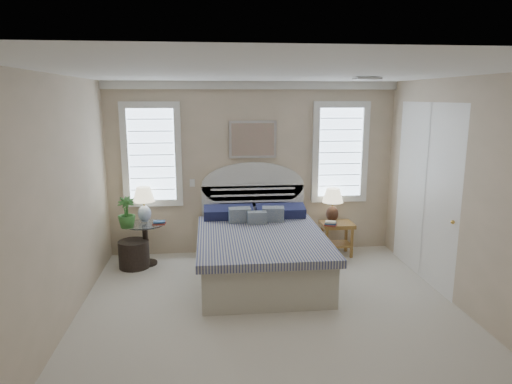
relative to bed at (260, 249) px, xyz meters
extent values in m
cube|color=beige|center=(0.00, -1.46, -0.39)|extent=(4.50, 5.00, 0.01)
cube|color=white|center=(0.00, -1.46, 2.31)|extent=(4.50, 5.00, 0.01)
cube|color=tan|center=(0.00, 1.04, 0.96)|extent=(4.50, 0.02, 2.70)
cube|color=tan|center=(-2.25, -1.46, 0.96)|extent=(0.02, 5.00, 2.70)
cube|color=tan|center=(2.25, -1.46, 0.96)|extent=(0.02, 5.00, 2.70)
cube|color=white|center=(0.00, 1.00, 2.25)|extent=(4.50, 0.08, 0.12)
cube|color=#B2B2B2|center=(1.20, -0.66, 2.29)|extent=(0.30, 0.20, 0.02)
cube|color=white|center=(-0.95, 1.03, 0.76)|extent=(0.08, 0.01, 0.12)
cube|color=#C9E3FF|center=(-1.55, 1.02, 1.21)|extent=(0.90, 0.06, 1.60)
cube|color=#C9E3FF|center=(1.40, 1.02, 1.21)|extent=(0.90, 0.06, 1.60)
cube|color=silver|center=(0.00, 1.00, 1.43)|extent=(0.74, 0.04, 0.58)
cube|color=white|center=(2.23, -0.26, 0.81)|extent=(0.02, 1.80, 2.40)
cube|color=#B6B19F|center=(0.00, -0.13, -0.11)|extent=(1.60, 2.10, 0.55)
cube|color=navy|center=(0.00, -0.18, 0.20)|extent=(1.72, 2.15, 0.10)
cube|color=beige|center=(0.00, 0.98, 0.16)|extent=(1.62, 0.08, 1.10)
cube|color=#1C1E47|center=(-0.40, 0.70, 0.34)|extent=(0.75, 0.31, 0.23)
cube|color=#1C1E47|center=(0.40, 0.70, 0.34)|extent=(0.75, 0.31, 0.23)
cube|color=#355379|center=(-0.25, 0.47, 0.32)|extent=(0.33, 0.20, 0.34)
cube|color=#355379|center=(0.25, 0.47, 0.32)|extent=(0.33, 0.20, 0.34)
cube|color=#355379|center=(0.00, 0.37, 0.30)|extent=(0.28, 0.14, 0.29)
cylinder|color=black|center=(-1.65, 0.59, -0.37)|extent=(0.32, 0.32, 0.03)
cylinder|color=black|center=(-1.65, 0.59, -0.09)|extent=(0.08, 0.08, 0.60)
cylinder|color=silver|center=(-1.65, 0.59, 0.23)|extent=(0.56, 0.56, 0.02)
cube|color=olive|center=(1.30, 0.69, 0.11)|extent=(0.50, 0.40, 0.06)
cube|color=olive|center=(1.30, 0.69, -0.21)|extent=(0.44, 0.34, 0.03)
cube|color=olive|center=(1.10, 0.54, -0.15)|extent=(0.04, 0.04, 0.47)
cube|color=olive|center=(1.10, 0.84, -0.15)|extent=(0.04, 0.04, 0.47)
cube|color=olive|center=(1.50, 0.54, -0.15)|extent=(0.04, 0.04, 0.47)
cube|color=olive|center=(1.50, 0.84, -0.15)|extent=(0.04, 0.04, 0.47)
cylinder|color=black|center=(-1.81, 0.48, -0.18)|extent=(0.57, 0.57, 0.40)
cylinder|color=white|center=(-1.66, 0.74, 0.26)|extent=(0.12, 0.12, 0.03)
ellipsoid|color=white|center=(-1.66, 0.74, 0.36)|extent=(0.22, 0.22, 0.25)
cylinder|color=gold|center=(-1.66, 0.74, 0.51)|extent=(0.03, 0.03, 0.09)
cylinder|color=black|center=(1.25, 0.80, 0.16)|extent=(0.14, 0.14, 0.03)
ellipsoid|color=black|center=(1.25, 0.80, 0.26)|extent=(0.26, 0.26, 0.25)
cylinder|color=gold|center=(1.25, 0.80, 0.42)|extent=(0.04, 0.04, 0.09)
imported|color=#327930|center=(-1.87, 0.41, 0.47)|extent=(0.28, 0.28, 0.44)
cube|color=maroon|center=(-1.43, 0.53, 0.26)|extent=(0.19, 0.14, 0.02)
cube|color=navy|center=(-1.43, 0.53, 0.28)|extent=(0.18, 0.13, 0.02)
cube|color=maroon|center=(1.15, 0.54, 0.16)|extent=(0.21, 0.19, 0.02)
cube|color=navy|center=(1.15, 0.54, 0.18)|extent=(0.20, 0.18, 0.02)
cube|color=#EEE6C4|center=(1.15, 0.54, 0.21)|extent=(0.19, 0.16, 0.02)
camera|label=1|loc=(-0.69, -6.04, 2.08)|focal=32.00mm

